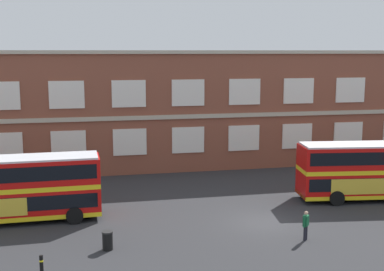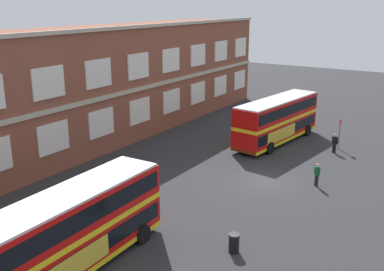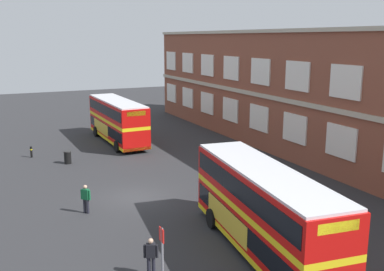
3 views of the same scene
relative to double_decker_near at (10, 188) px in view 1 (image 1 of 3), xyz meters
The scene contains 7 objects.
ground_plane 15.56m from the double_decker_near, ahead, with size 120.00×120.00×0.00m, color #2B2B2D.
brick_terminal_building 20.06m from the double_decker_near, 47.66° to the left, with size 55.67×8.19×10.58m.
double_decker_near is the anchor object (origin of this frame).
double_decker_middle 24.90m from the double_decker_near, ahead, with size 11.24×3.94×4.07m.
second_passenger 17.95m from the double_decker_near, 21.73° to the right, with size 0.52×0.53×1.70m.
station_litter_bin 8.26m from the double_decker_near, 45.39° to the right, with size 0.60×0.60×1.03m.
safety_bollard_west 8.74m from the double_decker_near, 73.16° to the right, with size 0.19×0.19×0.95m.
Camera 1 is at (-10.47, -28.56, 10.49)m, focal length 47.35 mm.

